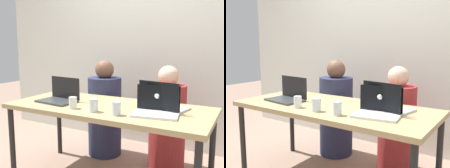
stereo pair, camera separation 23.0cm
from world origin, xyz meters
The scene contains 10 objects.
back_wall centered at (0.00, 1.15, 1.31)m, with size 4.57×0.10×2.62m, color silver.
desk centered at (0.00, 0.00, 0.66)m, with size 1.76×0.77×0.72m.
person_on_left centered at (-0.36, 0.57, 0.48)m, with size 0.45×0.45×1.08m.
person_on_right centered at (0.36, 0.57, 0.46)m, with size 0.41×0.41×1.04m.
laptop_back_right centered at (0.46, 0.09, 0.78)m, with size 0.39×0.31×0.24m.
laptop_front_right centered at (0.46, -0.07, 0.77)m, with size 0.37×0.27×0.21m.
laptop_front_left centered at (-0.47, -0.07, 0.77)m, with size 0.38×0.28×0.22m.
water_glass_right centered at (0.20, -0.23, 0.77)m, with size 0.07×0.07×0.10m.
water_glass_left centered at (-0.21, -0.22, 0.77)m, with size 0.07×0.07×0.10m.
water_glass_center centered at (0.00, -0.23, 0.77)m, with size 0.07×0.07×0.10m.
Camera 2 is at (1.28, -1.81, 1.25)m, focal length 42.00 mm.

